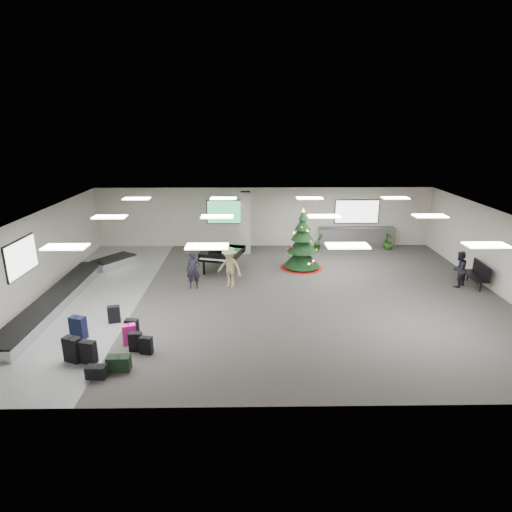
{
  "coord_description": "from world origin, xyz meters",
  "views": [
    {
      "loc": [
        -0.79,
        -15.67,
        6.5
      ],
      "look_at": [
        -0.53,
        1.0,
        1.28
      ],
      "focal_mm": 30.0,
      "sensor_mm": 36.0,
      "label": 1
    }
  ],
  "objects_px": {
    "traveler_a": "(193,270)",
    "potted_plant_left": "(318,242)",
    "traveler_bench": "(459,269)",
    "potted_plant_right": "(389,241)",
    "bench": "(478,273)",
    "pink_suitcase": "(129,334)",
    "grand_piano": "(222,253)",
    "traveler_b": "(229,267)",
    "baggage_carousel": "(69,291)",
    "christmas_tree": "(302,248)",
    "service_counter": "(356,237)"
  },
  "relations": [
    {
      "from": "pink_suitcase",
      "to": "grand_piano",
      "type": "height_order",
      "value": "grand_piano"
    },
    {
      "from": "service_counter",
      "to": "grand_piano",
      "type": "relative_size",
      "value": 1.69
    },
    {
      "from": "pink_suitcase",
      "to": "christmas_tree",
      "type": "relative_size",
      "value": 0.23
    },
    {
      "from": "traveler_a",
      "to": "traveler_b",
      "type": "xyz_separation_m",
      "value": [
        1.46,
        0.11,
        0.08
      ]
    },
    {
      "from": "traveler_a",
      "to": "service_counter",
      "type": "bearing_deg",
      "value": 35.25
    },
    {
      "from": "pink_suitcase",
      "to": "traveler_b",
      "type": "relative_size",
      "value": 0.38
    },
    {
      "from": "bench",
      "to": "potted_plant_left",
      "type": "distance_m",
      "value": 7.89
    },
    {
      "from": "potted_plant_left",
      "to": "potted_plant_right",
      "type": "bearing_deg",
      "value": 0.24
    },
    {
      "from": "christmas_tree",
      "to": "grand_piano",
      "type": "relative_size",
      "value": 1.18
    },
    {
      "from": "bench",
      "to": "traveler_a",
      "type": "distance_m",
      "value": 11.69
    },
    {
      "from": "christmas_tree",
      "to": "traveler_b",
      "type": "bearing_deg",
      "value": -143.81
    },
    {
      "from": "traveler_bench",
      "to": "potted_plant_right",
      "type": "bearing_deg",
      "value": -113.43
    },
    {
      "from": "christmas_tree",
      "to": "traveler_b",
      "type": "distance_m",
      "value": 4.02
    },
    {
      "from": "baggage_carousel",
      "to": "service_counter",
      "type": "bearing_deg",
      "value": 27.67
    },
    {
      "from": "traveler_a",
      "to": "potted_plant_right",
      "type": "xyz_separation_m",
      "value": [
        9.72,
        5.48,
        -0.35
      ]
    },
    {
      "from": "potted_plant_left",
      "to": "potted_plant_right",
      "type": "distance_m",
      "value": 3.77
    },
    {
      "from": "potted_plant_left",
      "to": "potted_plant_right",
      "type": "height_order",
      "value": "potted_plant_left"
    },
    {
      "from": "service_counter",
      "to": "christmas_tree",
      "type": "height_order",
      "value": "christmas_tree"
    },
    {
      "from": "pink_suitcase",
      "to": "traveler_bench",
      "type": "distance_m",
      "value": 13.12
    },
    {
      "from": "baggage_carousel",
      "to": "grand_piano",
      "type": "xyz_separation_m",
      "value": [
        5.79,
        2.91,
        0.62
      ]
    },
    {
      "from": "traveler_b",
      "to": "traveler_a",
      "type": "bearing_deg",
      "value": -145.46
    },
    {
      "from": "service_counter",
      "to": "pink_suitcase",
      "type": "relative_size",
      "value": 6.16
    },
    {
      "from": "grand_piano",
      "to": "traveler_a",
      "type": "relative_size",
      "value": 1.55
    },
    {
      "from": "christmas_tree",
      "to": "pink_suitcase",
      "type": "bearing_deg",
      "value": -130.72
    },
    {
      "from": "pink_suitcase",
      "to": "potted_plant_right",
      "type": "xyz_separation_m",
      "value": [
        11.12,
        10.09,
        0.11
      ]
    },
    {
      "from": "baggage_carousel",
      "to": "christmas_tree",
      "type": "height_order",
      "value": "christmas_tree"
    },
    {
      "from": "service_counter",
      "to": "baggage_carousel",
      "type": "bearing_deg",
      "value": -152.33
    },
    {
      "from": "pink_suitcase",
      "to": "grand_piano",
      "type": "distance_m",
      "value": 7.15
    },
    {
      "from": "christmas_tree",
      "to": "potted_plant_right",
      "type": "distance_m",
      "value": 5.86
    },
    {
      "from": "bench",
      "to": "traveler_b",
      "type": "relative_size",
      "value": 0.95
    },
    {
      "from": "grand_piano",
      "to": "potted_plant_left",
      "type": "distance_m",
      "value": 5.97
    },
    {
      "from": "service_counter",
      "to": "traveler_bench",
      "type": "distance_m",
      "value": 6.53
    },
    {
      "from": "pink_suitcase",
      "to": "traveler_bench",
      "type": "xyz_separation_m",
      "value": [
        12.27,
        4.63,
        0.44
      ]
    },
    {
      "from": "potted_plant_left",
      "to": "potted_plant_right",
      "type": "xyz_separation_m",
      "value": [
        3.77,
        0.02,
        -0.01
      ]
    },
    {
      "from": "potted_plant_right",
      "to": "pink_suitcase",
      "type": "bearing_deg",
      "value": -137.78
    },
    {
      "from": "potted_plant_right",
      "to": "christmas_tree",
      "type": "bearing_deg",
      "value": -149.14
    },
    {
      "from": "baggage_carousel",
      "to": "potted_plant_left",
      "type": "xyz_separation_m",
      "value": [
        10.71,
        6.27,
        0.23
      ]
    },
    {
      "from": "traveler_a",
      "to": "potted_plant_left",
      "type": "distance_m",
      "value": 8.08
    },
    {
      "from": "baggage_carousel",
      "to": "potted_plant_left",
      "type": "bearing_deg",
      "value": 30.35
    },
    {
      "from": "bench",
      "to": "traveler_a",
      "type": "xyz_separation_m",
      "value": [
        -11.69,
        -0.05,
        0.21
      ]
    },
    {
      "from": "traveler_b",
      "to": "baggage_carousel",
      "type": "bearing_deg",
      "value": -141.41
    },
    {
      "from": "christmas_tree",
      "to": "baggage_carousel",
      "type": "bearing_deg",
      "value": -160.83
    },
    {
      "from": "traveler_b",
      "to": "traveler_bench",
      "type": "xyz_separation_m",
      "value": [
        9.41,
        -0.09,
        -0.1
      ]
    },
    {
      "from": "baggage_carousel",
      "to": "bench",
      "type": "xyz_separation_m",
      "value": [
        16.45,
        0.86,
        0.35
      ]
    },
    {
      "from": "bench",
      "to": "potted_plant_left",
      "type": "height_order",
      "value": "bench"
    },
    {
      "from": "service_counter",
      "to": "christmas_tree",
      "type": "bearing_deg",
      "value": -134.44
    },
    {
      "from": "pink_suitcase",
      "to": "potted_plant_left",
      "type": "height_order",
      "value": "potted_plant_left"
    },
    {
      "from": "bench",
      "to": "potted_plant_right",
      "type": "height_order",
      "value": "bench"
    },
    {
      "from": "grand_piano",
      "to": "traveler_b",
      "type": "height_order",
      "value": "traveler_b"
    },
    {
      "from": "traveler_bench",
      "to": "potted_plant_left",
      "type": "relative_size",
      "value": 1.73
    }
  ]
}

